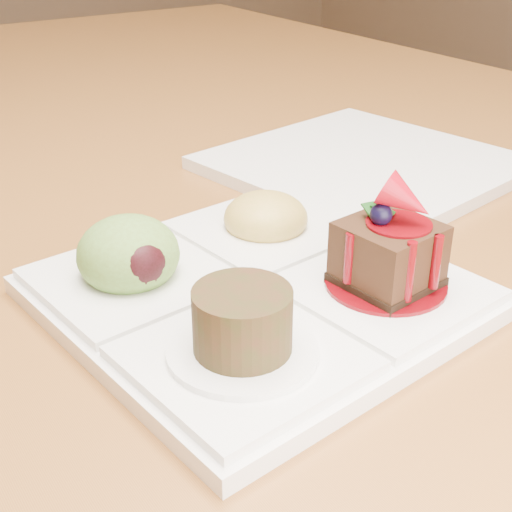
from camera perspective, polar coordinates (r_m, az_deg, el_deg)
dining_table at (r=0.78m, az=0.22°, el=4.20°), size 1.00×1.80×0.75m
sampler_plate at (r=0.45m, az=-0.42°, el=-1.74°), size 0.26×0.26×0.09m
second_plate at (r=0.69m, az=8.67°, el=7.25°), size 0.28×0.28×0.01m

